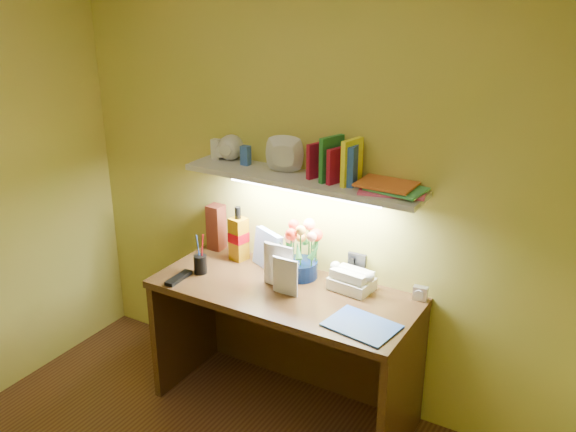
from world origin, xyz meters
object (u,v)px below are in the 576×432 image
Objects in this scene: desk at (284,351)px; whisky_bottle at (238,233)px; telephone at (352,278)px; desk_clock at (420,293)px; flower_bouquet at (301,249)px.

whisky_bottle reaches higher than desk.
desk_clock is at bearing 17.48° from telephone.
desk is at bearing -142.89° from telephone.
desk is 0.56m from telephone.
desk_clock reaches higher than desk.
whisky_bottle is at bearing 177.63° from desk_clock.
desk_clock is (0.35, 0.07, -0.03)m from telephone.
desk_clock is (0.65, 0.25, 0.41)m from desk.
telephone is (0.30, 0.18, 0.44)m from desk.
desk is 4.29× the size of flower_bouquet.
desk_clock is at bearing 3.39° from whisky_bottle.
flower_bouquet is 4.47× the size of desk_clock.
whisky_bottle is at bearing 177.43° from flower_bouquet.
desk is 4.40× the size of whisky_bottle.
flower_bouquet is at bearing -178.58° from desk_clock.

